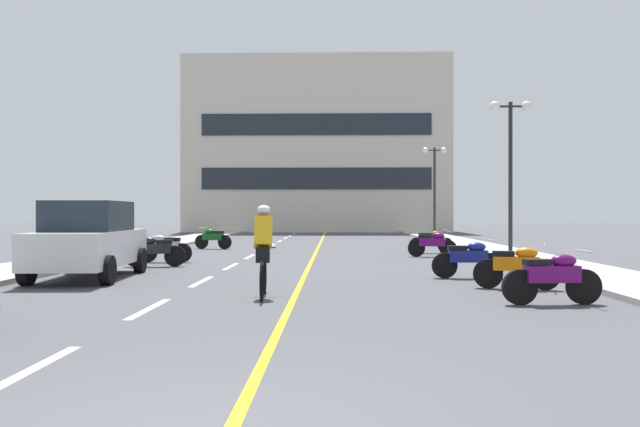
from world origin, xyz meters
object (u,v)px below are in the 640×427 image
Objects in this scene: street_lamp_mid at (510,143)px; parked_car_near at (89,240)px; street_lamp_far at (435,172)px; motorcycle_2 at (553,277)px; motorcycle_6 at (164,247)px; cyclist_rider at (263,249)px; motorcycle_7 at (433,244)px; motorcycle_5 at (155,250)px; motorcycle_4 at (468,258)px; motorcycle_8 at (432,241)px; motorcycle_3 at (517,266)px; motorcycle_9 at (213,238)px.

street_lamp_mid is 1.24× the size of parked_car_near.
motorcycle_2 is at bearing -94.93° from street_lamp_far.
cyclist_rider is at bearing -63.46° from motorcycle_6.
street_lamp_mid is 4.43m from motorcycle_7.
motorcycle_6 is at bearing 95.73° from motorcycle_5.
motorcycle_4 is 1.02× the size of motorcycle_7.
parked_car_near is 11.78m from motorcycle_7.
street_lamp_mid is 0.98× the size of street_lamp_far.
street_lamp_mid is 3.12× the size of motorcycle_8.
motorcycle_6 is at bearing 116.54° from cyclist_rider.
motorcycle_6 is 1.02× the size of motorcycle_7.
motorcycle_7 is at bearing 25.82° from motorcycle_5.
cyclist_rider reaches higher than motorcycle_8.
street_lamp_mid reaches higher than motorcycle_8.
motorcycle_3 and motorcycle_6 have the same top height.
parked_car_near reaches higher than cyclist_rider.
motorcycle_5 and motorcycle_9 have the same top height.
motorcycle_8 is at bearing 89.90° from motorcycle_2.
motorcycle_3 is 11.29m from motorcycle_8.
motorcycle_5 is 7.46m from cyclist_rider.
street_lamp_mid is 16.42m from street_lamp_far.
motorcycle_8 is (8.83, 6.22, 0.00)m from motorcycle_5.
motorcycle_7 is (-0.27, 9.21, 0.00)m from motorcycle_3.
parked_car_near is 4.87m from motorcycle_6.
cyclist_rider is at bearing -75.69° from motorcycle_9.
motorcycle_8 is at bearing 27.15° from motorcycle_6.
motorcycle_5 is at bearing -84.27° from motorcycle_6.
motorcycle_2 is 1.02× the size of motorcycle_3.
street_lamp_mid reaches higher than motorcycle_3.
parked_car_near is 2.52× the size of motorcycle_2.
parked_car_near is at bearing -116.46° from street_lamp_far.
motorcycle_5 is 8.81m from motorcycle_9.
motorcycle_8 is (-2.42, 2.04, -3.51)m from street_lamp_mid.
motorcycle_7 and motorcycle_9 have the same top height.
motorcycle_9 is at bearing -133.69° from street_lamp_far.
cyclist_rider is (4.48, -3.17, -0.03)m from parked_car_near.
motorcycle_9 is (-8.87, 13.89, 0.00)m from motorcycle_3.
motorcycle_7 is at bearing -179.21° from street_lamp_mid.
street_lamp_mid is at bearing 20.35° from motorcycle_5.
motorcycle_2 is 2.16m from motorcycle_3.
motorcycle_4 is at bearing -54.67° from motorcycle_9.
parked_car_near is 13.38m from motorcycle_8.
motorcycle_3 is (-2.43, -9.25, -3.51)m from street_lamp_mid.
motorcycle_8 is (0.53, 9.18, 0.00)m from motorcycle_4.
motorcycle_9 is (-8.60, 4.68, 0.00)m from motorcycle_7.
motorcycle_7 is at bearing 91.69° from motorcycle_3.
motorcycle_4 and motorcycle_8 have the same top height.
cyclist_rider is (-4.72, -10.53, 0.41)m from motorcycle_7.
motorcycle_3 and motorcycle_7 have the same top height.
motorcycle_9 is 0.94× the size of cyclist_rider.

